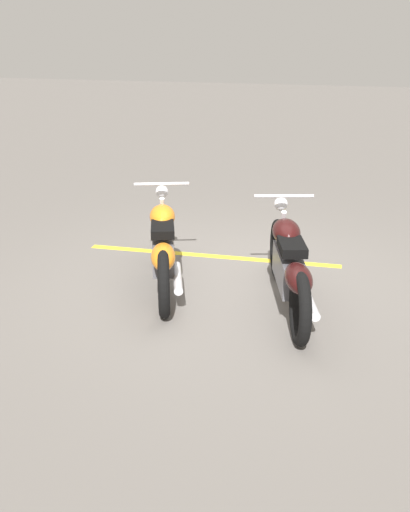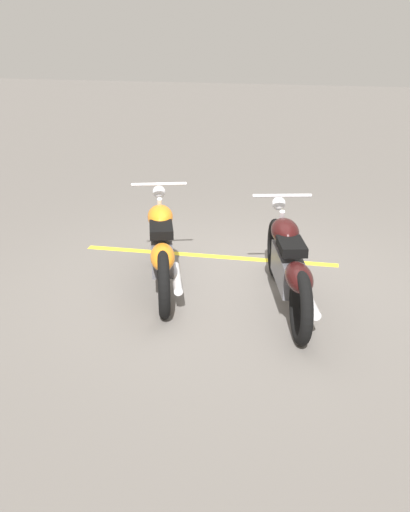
{
  "view_description": "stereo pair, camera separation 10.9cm",
  "coord_description": "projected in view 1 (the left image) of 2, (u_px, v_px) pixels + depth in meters",
  "views": [
    {
      "loc": [
        5.81,
        1.59,
        2.56
      ],
      "look_at": [
        0.97,
        0.0,
        0.65
      ],
      "focal_mm": 40.73,
      "sensor_mm": 36.0,
      "label": 1
    },
    {
      "loc": [
        5.84,
        1.49,
        2.56
      ],
      "look_at": [
        0.97,
        0.0,
        0.65
      ],
      "focal_mm": 40.73,
      "sensor_mm": 36.0,
      "label": 2
    }
  ],
  "objects": [
    {
      "name": "parking_stripe_near",
      "position": [
        212.0,
        256.0,
        7.29
      ],
      "size": [
        0.4,
        3.2,
        0.01
      ],
      "primitive_type": "cube",
      "rotation": [
        0.0,
        0.0,
        1.66
      ],
      "color": "yellow",
      "rests_on": "ground"
    },
    {
      "name": "ground_plane",
      "position": [
        232.0,
        281.0,
        6.53
      ],
      "size": [
        60.0,
        60.0,
        0.0
      ],
      "primitive_type": "plane",
      "color": "#66605B"
    },
    {
      "name": "motorcycle_bright_foreground",
      "position": [
        163.0,
        247.0,
        6.24
      ],
      "size": [
        2.1,
        0.96,
        1.04
      ],
      "rotation": [
        0.0,
        0.0,
        3.53
      ],
      "color": "black",
      "rests_on": "ground"
    },
    {
      "name": "motorcycle_dark_foreground",
      "position": [
        289.0,
        265.0,
        5.73
      ],
      "size": [
        2.15,
        0.89,
        1.04
      ],
      "rotation": [
        0.0,
        0.0,
        3.47
      ],
      "color": "black",
      "rests_on": "ground"
    }
  ]
}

